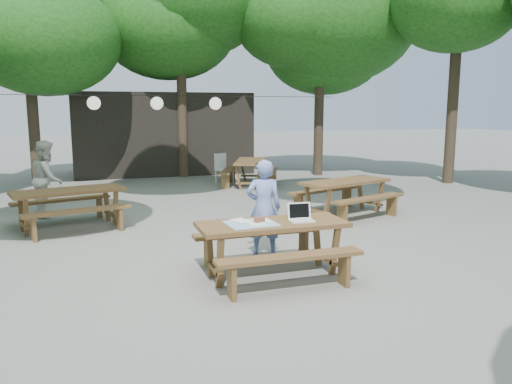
{
  "coord_description": "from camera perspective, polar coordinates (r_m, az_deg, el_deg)",
  "views": [
    {
      "loc": [
        -1.92,
        -7.62,
        2.25
      ],
      "look_at": [
        0.34,
        -0.78,
        1.05
      ],
      "focal_mm": 35.0,
      "sensor_mm": 36.0,
      "label": 1
    }
  ],
  "objects": [
    {
      "name": "second_person",
      "position": [
        11.41,
        -22.75,
        1.44
      ],
      "size": [
        0.66,
        0.82,
        1.61
      ],
      "primitive_type": "imported",
      "rotation": [
        0.0,
        0.0,
        1.51
      ],
      "color": "beige",
      "rests_on": "ground"
    },
    {
      "name": "tabletop_clutter",
      "position": [
        6.63,
        -0.39,
        -3.51
      ],
      "size": [
        0.68,
        0.64,
        0.08
      ],
      "color": "#3881C0",
      "rests_on": "main_picnic_table"
    },
    {
      "name": "picnic_table_nw",
      "position": [
        10.12,
        -20.57,
        -1.76
      ],
      "size": [
        2.25,
        2.02,
        0.75
      ],
      "rotation": [
        0.0,
        0.0,
        0.26
      ],
      "color": "brown",
      "rests_on": "ground"
    },
    {
      "name": "plastic_chair",
      "position": [
        15.39,
        -3.67,
        2.01
      ],
      "size": [
        0.58,
        0.58,
        0.9
      ],
      "rotation": [
        0.0,
        0.0,
        0.42
      ],
      "color": "silver",
      "rests_on": "ground"
    },
    {
      "name": "pavilion",
      "position": [
        18.3,
        -10.74,
        6.64
      ],
      "size": [
        6.0,
        3.0,
        2.8
      ],
      "primitive_type": "cube",
      "color": "black",
      "rests_on": "ground"
    },
    {
      "name": "picnic_table_far_e",
      "position": [
        14.84,
        -0.69,
        2.26
      ],
      "size": [
        2.17,
        2.35,
        0.75
      ],
      "rotation": [
        0.0,
        0.0,
        1.19
      ],
      "color": "brown",
      "rests_on": "ground"
    },
    {
      "name": "laptop",
      "position": [
        6.82,
        5.11,
        -2.76
      ],
      "size": [
        0.35,
        0.29,
        0.24
      ],
      "rotation": [
        0.0,
        0.0,
        -0.09
      ],
      "color": "white",
      "rests_on": "main_picnic_table"
    },
    {
      "name": "main_picnic_table",
      "position": [
        6.8,
        1.86,
        -6.44
      ],
      "size": [
        2.0,
        1.58,
        0.75
      ],
      "color": "brown",
      "rests_on": "ground"
    },
    {
      "name": "ground",
      "position": [
        8.18,
        -4.02,
        -6.54
      ],
      "size": [
        80.0,
        80.0,
        0.0
      ],
      "primitive_type": "plane",
      "color": "slate",
      "rests_on": "ground"
    },
    {
      "name": "paper_lanterns",
      "position": [
        13.73,
        -11.21,
        9.93
      ],
      "size": [
        9.0,
        0.34,
        0.38
      ],
      "color": "black",
      "rests_on": "ground"
    },
    {
      "name": "woman",
      "position": [
        7.7,
        0.88,
        -1.79
      ],
      "size": [
        0.62,
        0.49,
        1.49
      ],
      "primitive_type": "imported",
      "rotation": [
        0.0,
        0.0,
        2.87
      ],
      "color": "#7991DD",
      "rests_on": "ground"
    },
    {
      "name": "picnic_table_ne",
      "position": [
        10.85,
        10.12,
        -0.57
      ],
      "size": [
        2.3,
        2.1,
        0.75
      ],
      "rotation": [
        0.0,
        0.0,
        0.32
      ],
      "color": "brown",
      "rests_on": "ground"
    }
  ]
}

